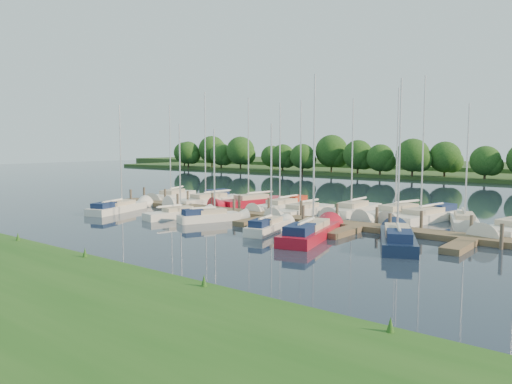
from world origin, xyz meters
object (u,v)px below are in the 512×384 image
Objects in this scene: dock at (271,218)px; sailboat_s_2 at (211,218)px; sailboat_n_5 at (302,212)px; sailboat_n_0 at (172,197)px; motorboat at (216,198)px.

sailboat_s_2 is at bearing -133.97° from dock.
dock is 3.77× the size of sailboat_n_5.
dock is at bearing 143.96° from sailboat_n_0.
motorboat is (5.07, 1.90, 0.07)m from sailboat_n_0.
dock is 5.01× the size of sailboat_s_2.
sailboat_n_5 is at bearing 85.33° from sailboat_s_2.
sailboat_s_2 is at bearing 150.37° from motorboat.
sailboat_n_5 is at bearing -174.34° from motorboat.
motorboat is at bearing 151.12° from dock.
sailboat_n_0 is at bearing -2.50° from sailboat_n_5.
motorboat is at bearing -179.22° from sailboat_n_0.
sailboat_n_0 is 5.42m from motorboat.
dock is at bearing 84.28° from sailboat_n_5.
sailboat_n_5 is 1.33× the size of sailboat_s_2.
motorboat is at bearing 154.54° from sailboat_s_2.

